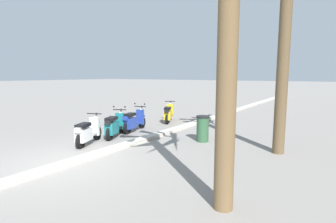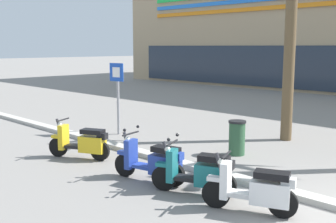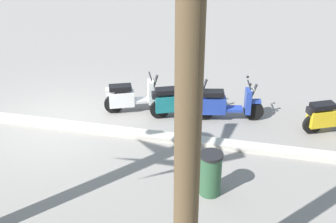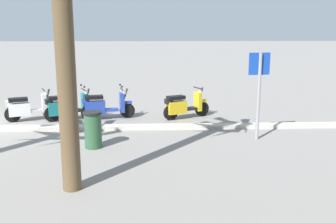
{
  "view_description": "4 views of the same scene",
  "coord_description": "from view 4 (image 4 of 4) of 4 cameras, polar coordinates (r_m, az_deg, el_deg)",
  "views": [
    {
      "loc": [
        4.35,
        6.31,
        2.44
      ],
      "look_at": [
        -3.89,
        0.82,
        1.07
      ],
      "focal_mm": 28.76,
      "sensor_mm": 36.0,
      "label": 1
    },
    {
      "loc": [
        2.19,
        -7.2,
        2.95
      ],
      "look_at": [
        -6.01,
        1.01,
        1.13
      ],
      "focal_mm": 44.64,
      "sensor_mm": 36.0,
      "label": 2
    },
    {
      "loc": [
        -5.24,
        9.58,
        5.85
      ],
      "look_at": [
        -3.2,
        0.8,
        1.13
      ],
      "focal_mm": 48.71,
      "sensor_mm": 36.0,
      "label": 3
    },
    {
      "loc": [
        -5.89,
        11.51,
        2.97
      ],
      "look_at": [
        -6.23,
        3.57,
        1.27
      ],
      "focal_mm": 40.46,
      "sensor_mm": 36.0,
      "label": 4
    }
  ],
  "objects": [
    {
      "name": "scooter_yellow_mid_front",
      "position": [
        13.01,
        2.32,
        0.86
      ],
      "size": [
        1.65,
        0.93,
        1.04
      ],
      "color": "black",
      "rests_on": "ground"
    },
    {
      "name": "scooter_blue_gap_after_mid",
      "position": [
        13.06,
        -9.68,
        0.79
      ],
      "size": [
        1.82,
        0.7,
        1.17
      ],
      "color": "black",
      "rests_on": "ground"
    },
    {
      "name": "scooter_teal_tail_end",
      "position": [
        13.18,
        -15.01,
        0.65
      ],
      "size": [
        1.67,
        0.88,
        1.17
      ],
      "color": "black",
      "rests_on": "ground"
    },
    {
      "name": "scooter_white_lead_nearest",
      "position": [
        13.52,
        -20.41,
        0.51
      ],
      "size": [
        1.63,
        0.85,
        1.04
      ],
      "color": "black",
      "rests_on": "ground"
    },
    {
      "name": "crossing_sign",
      "position": [
        10.61,
        13.53,
        3.79
      ],
      "size": [
        0.6,
        0.16,
        2.4
      ],
      "color": "#939399",
      "rests_on": "ground"
    },
    {
      "name": "litter_bin",
      "position": [
        9.93,
        -11.24,
        -2.68
      ],
      "size": [
        0.48,
        0.48,
        0.95
      ],
      "color": "#2D5638",
      "rests_on": "ground"
    }
  ]
}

